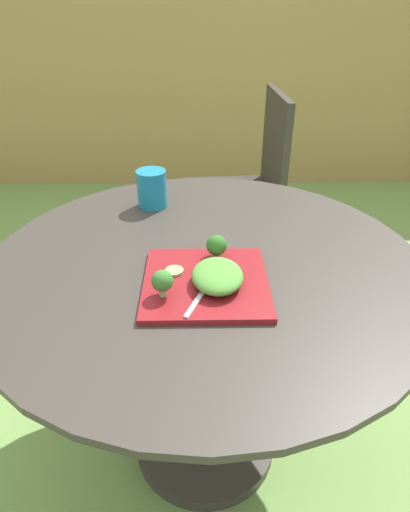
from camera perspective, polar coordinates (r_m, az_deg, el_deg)
The scene contains 11 objects.
ground_plane at distance 1.55m, azimuth -0.01°, elevation -23.29°, with size 12.00×12.00×0.00m, color #70994C.
bamboo_fence at distance 3.23m, azimuth -0.75°, elevation 22.99°, with size 8.00×0.08×1.59m, color #9E7F47.
patio_table at distance 1.18m, azimuth -0.01°, elevation -9.01°, with size 1.06×1.06×0.72m.
patio_chair at distance 2.07m, azimuth 5.83°, elevation 10.20°, with size 0.46×0.46×0.90m.
salad_plate at distance 0.95m, azimuth 0.01°, elevation -3.49°, with size 0.27×0.27×0.01m, color maroon.
drinking_glass at distance 1.31m, azimuth -6.92°, elevation 8.46°, with size 0.09×0.09×0.11m.
fork at distance 0.91m, azimuth -0.18°, elevation -4.59°, with size 0.07×0.15×0.00m.
lettuce_mound at distance 0.93m, azimuth 1.64°, elevation -2.59°, with size 0.11×0.14×0.04m, color #519338.
broccoli_floret_0 at distance 0.89m, azimuth -5.59°, elevation -3.31°, with size 0.05×0.05×0.06m.
broccoli_floret_1 at distance 1.01m, azimuth 1.52°, elevation 1.37°, with size 0.05×0.05×0.06m.
cucumber_slice_0 at distance 0.98m, azimuth -4.03°, elevation -1.95°, with size 0.04×0.04×0.01m, color #8EB766.
Camera 1 is at (-0.01, -0.90, 1.27)m, focal length 30.63 mm.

